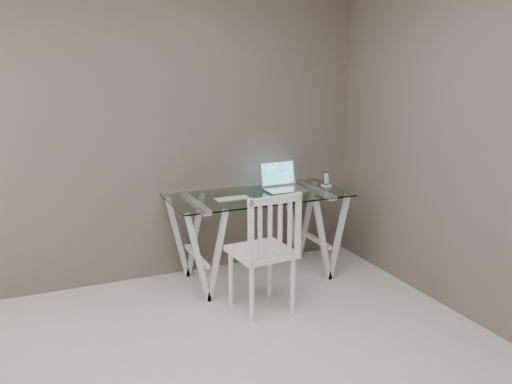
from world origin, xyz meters
TOP-DOWN VIEW (x-y plane):
  - room at (-0.06, 0.02)m, footprint 4.50×4.52m
  - desk at (0.90, 1.85)m, footprint 1.50×0.70m
  - chair at (0.68, 1.21)m, footprint 0.46×0.46m
  - laptop at (1.17, 1.94)m, footprint 0.34×0.29m
  - keyboard at (0.64, 1.79)m, footprint 0.30×0.13m
  - mouse at (0.90, 1.61)m, footprint 0.10×0.06m
  - phone_dock at (1.58, 1.88)m, footprint 0.07×0.07m

SIDE VIEW (x-z plane):
  - desk at x=0.90m, z-range 0.01..0.76m
  - chair at x=0.68m, z-range 0.05..0.98m
  - keyboard at x=0.64m, z-range 0.75..0.75m
  - mouse at x=0.90m, z-range 0.75..0.78m
  - phone_dock at x=1.58m, z-range 0.72..0.84m
  - laptop at x=1.17m, z-range 0.68..0.92m
  - room at x=-0.06m, z-range 0.36..3.07m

